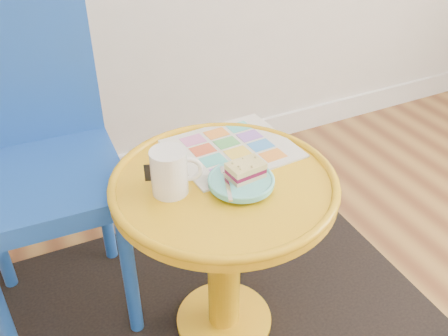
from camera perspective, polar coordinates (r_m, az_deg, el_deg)
name	(u,v)px	position (r m, az deg, el deg)	size (l,w,h in m)	color
rug	(224,322)	(1.65, 0.00, -17.14)	(1.30, 1.10, 0.01)	black
side_table	(224,227)	(1.37, 0.00, -6.79)	(0.58, 0.58, 0.55)	gold
chair	(33,148)	(1.48, -21.04, 2.15)	(0.46, 0.46, 0.98)	#1949A7
newspaper	(232,149)	(1.39, 0.92, 2.24)	(0.33, 0.28, 0.01)	silver
mug	(170,171)	(1.20, -6.17, -0.30)	(0.12, 0.09, 0.12)	white
plate	(241,181)	(1.24, 1.97, -1.55)	(0.17, 0.17, 0.02)	#63D2CD
cake_slice	(246,170)	(1.23, 2.49, -0.23)	(0.09, 0.07, 0.04)	#D3BC8C
fork	(227,182)	(1.22, 0.31, -1.58)	(0.06, 0.14, 0.00)	silver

